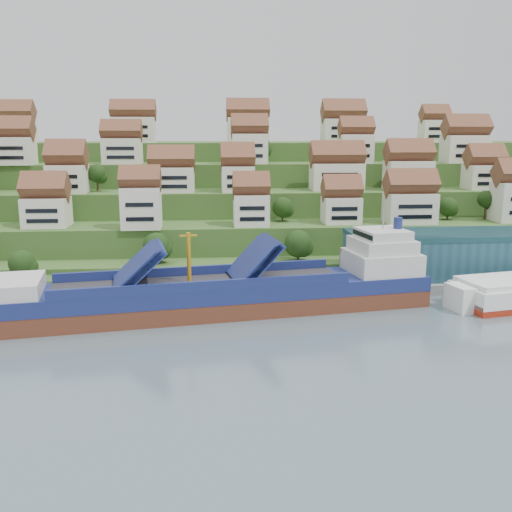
{
  "coord_description": "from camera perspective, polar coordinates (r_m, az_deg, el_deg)",
  "views": [
    {
      "loc": [
        -8.98,
        -105.11,
        33.18
      ],
      "look_at": [
        0.64,
        14.0,
        8.0
      ],
      "focal_mm": 40.0,
      "sensor_mm": 36.0,
      "label": 1
    }
  ],
  "objects": [
    {
      "name": "warehouse",
      "position": [
        138.94,
        21.51,
        0.28
      ],
      "size": [
        60.0,
        15.0,
        10.0
      ],
      "primitive_type": "cube",
      "color": "#214C5B",
      "rests_on": "quay"
    },
    {
      "name": "hillside_village",
      "position": [
        166.31,
        -0.71,
        8.87
      ],
      "size": [
        160.85,
        62.99,
        28.18
      ],
      "color": "silver",
      "rests_on": "ground"
    },
    {
      "name": "hillside_trees",
      "position": [
        151.23,
        -3.31,
        5.71
      ],
      "size": [
        137.39,
        62.11,
        30.45
      ],
      "color": "#1F3D14",
      "rests_on": "ground"
    },
    {
      "name": "hillside",
      "position": [
        210.07,
        -2.15,
        5.74
      ],
      "size": [
        260.0,
        128.0,
        31.0
      ],
      "color": "#2D4C1E",
      "rests_on": "ground"
    },
    {
      "name": "ground",
      "position": [
        110.59,
        0.25,
        -5.56
      ],
      "size": [
        300.0,
        300.0,
        0.0
      ],
      "primitive_type": "plane",
      "color": "slate",
      "rests_on": "ground"
    },
    {
      "name": "flagpole",
      "position": [
        121.15,
        8.42,
        -0.77
      ],
      "size": [
        1.28,
        0.16,
        8.0
      ],
      "color": "gray",
      "rests_on": "quay"
    },
    {
      "name": "cargo_ship",
      "position": [
        109.5,
        -3.13,
        -3.83
      ],
      "size": [
        85.79,
        26.58,
        18.89
      ],
      "rotation": [
        0.0,
        0.0,
        0.16
      ],
      "color": "brown",
      "rests_on": "ground"
    },
    {
      "name": "quay",
      "position": [
        127.66,
        8.67,
        -2.79
      ],
      "size": [
        180.0,
        14.0,
        2.2
      ],
      "primitive_type": "cube",
      "color": "gray",
      "rests_on": "ground"
    }
  ]
}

